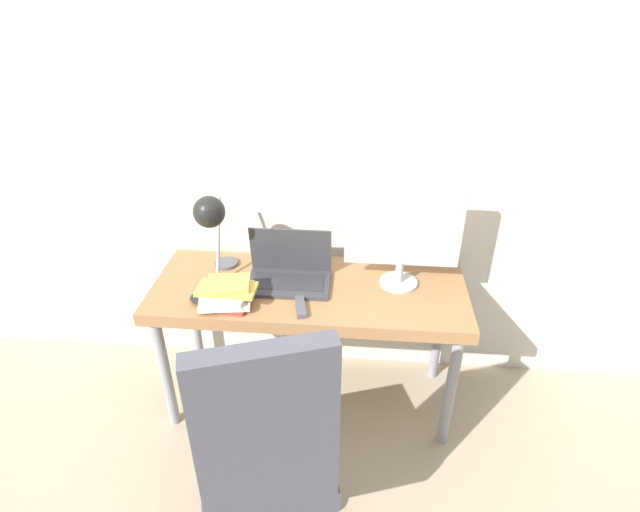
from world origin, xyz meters
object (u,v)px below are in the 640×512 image
game_controller (208,298)px  book_stack (227,293)px  office_chair (265,448)px  desk_lamp (211,217)px  monitor (403,230)px  laptop (289,272)px

game_controller → book_stack: bearing=2.8°
office_chair → game_controller: (-0.36, 0.64, 0.14)m
desk_lamp → book_stack: (0.08, -0.16, -0.29)m
monitor → laptop: bearing=-176.6°
desk_lamp → office_chair: desk_lamp is taller
monitor → office_chair: (-0.47, -0.86, -0.39)m
desk_lamp → game_controller: 0.35m
desk_lamp → book_stack: size_ratio=1.68×
laptop → book_stack: bearing=-142.6°
office_chair → laptop: bearing=92.1°
monitor → desk_lamp: (-0.83, -0.06, 0.06)m
monitor → book_stack: monitor is taller
office_chair → game_controller: size_ratio=7.10×
laptop → game_controller: (-0.33, -0.19, -0.03)m
laptop → book_stack: (-0.24, -0.19, -0.00)m
laptop → desk_lamp: desk_lamp is taller
laptop → monitor: bearing=3.4°
desk_lamp → game_controller: bearing=-91.3°
laptop → desk_lamp: bearing=-174.8°
monitor → desk_lamp: monitor is taller
laptop → desk_lamp: (-0.33, -0.03, 0.28)m
laptop → book_stack: size_ratio=1.47×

